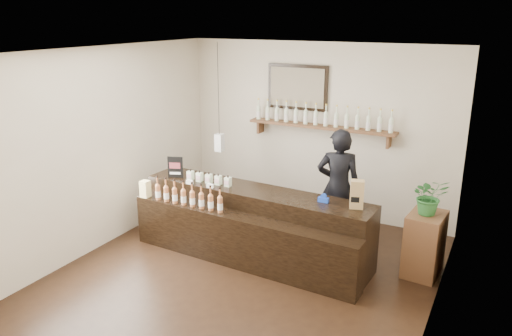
{
  "coord_description": "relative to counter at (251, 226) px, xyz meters",
  "views": [
    {
      "loc": [
        2.76,
        -4.94,
        3.2
      ],
      "look_at": [
        -0.18,
        0.7,
        1.23
      ],
      "focal_mm": 35.0,
      "sensor_mm": 36.0,
      "label": 1
    }
  ],
  "objects": [
    {
      "name": "promo_sign",
      "position": [
        -1.27,
        0.06,
        0.64
      ],
      "size": [
        0.21,
        0.1,
        0.31
      ],
      "color": "black",
      "rests_on": "counter"
    },
    {
      "name": "counter",
      "position": [
        0.0,
        0.0,
        0.0
      ],
      "size": [
        3.34,
        1.05,
        1.08
      ],
      "color": "black",
      "rests_on": "ground"
    },
    {
      "name": "paper_bag",
      "position": [
        1.41,
        0.11,
        0.67
      ],
      "size": [
        0.19,
        0.17,
        0.35
      ],
      "color": "#9F7D4C",
      "rests_on": "counter"
    },
    {
      "name": "room_shell",
      "position": [
        0.2,
        -0.58,
        1.27
      ],
      "size": [
        5.0,
        5.0,
        5.0
      ],
      "color": "beige",
      "rests_on": "ground"
    },
    {
      "name": "potted_plant",
      "position": [
        2.2,
        0.57,
        0.63
      ],
      "size": [
        0.54,
        0.52,
        0.47
      ],
      "primitive_type": "imported",
      "rotation": [
        0.0,
        0.0,
        0.45
      ],
      "color": "#29682C",
      "rests_on": "side_cabinet"
    },
    {
      "name": "ground",
      "position": [
        0.2,
        -0.58,
        -0.44
      ],
      "size": [
        5.0,
        5.0,
        0.0
      ],
      "primitive_type": "plane",
      "color": "black",
      "rests_on": "ground"
    },
    {
      "name": "back_wall_decor",
      "position": [
        0.06,
        1.8,
        1.32
      ],
      "size": [
        2.66,
        0.96,
        1.69
      ],
      "color": "#57351D",
      "rests_on": "ground"
    },
    {
      "name": "shopkeeper",
      "position": [
        0.9,
        0.97,
        0.52
      ],
      "size": [
        0.8,
        0.63,
        1.92
      ],
      "primitive_type": "imported",
      "rotation": [
        0.0,
        0.0,
        3.41
      ],
      "color": "black",
      "rests_on": "ground"
    },
    {
      "name": "side_cabinet",
      "position": [
        2.2,
        0.57,
        -0.02
      ],
      "size": [
        0.46,
        0.6,
        0.82
      ],
      "color": "#57351D",
      "rests_on": "ground"
    },
    {
      "name": "tape_dispenser",
      "position": [
        0.99,
        0.11,
        0.53
      ],
      "size": [
        0.14,
        0.05,
        0.11
      ],
      "color": "#1A40B7",
      "rests_on": "counter"
    }
  ]
}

